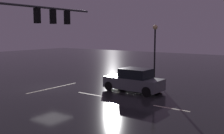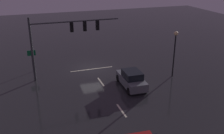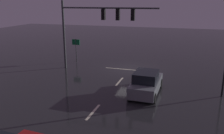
{
  "view_description": "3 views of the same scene",
  "coord_description": "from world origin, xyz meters",
  "px_view_note": "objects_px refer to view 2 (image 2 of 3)",
  "views": [
    {
      "loc": [
        13.89,
        15.82,
        4.26
      ],
      "look_at": [
        -0.06,
        5.83,
        2.05
      ],
      "focal_mm": 42.76,
      "sensor_mm": 36.0,
      "label": 1
    },
    {
      "loc": [
        6.84,
        27.63,
        11.32
      ],
      "look_at": [
        -0.7,
        5.49,
        2.13
      ],
      "focal_mm": 41.84,
      "sensor_mm": 36.0,
      "label": 2
    },
    {
      "loc": [
        -5.06,
        22.37,
        6.54
      ],
      "look_at": [
        0.35,
        4.97,
        1.5
      ],
      "focal_mm": 38.25,
      "sensor_mm": 36.0,
      "label": 3
    }
  ],
  "objects_px": {
    "traffic_signal_assembly": "(65,34)",
    "street_lamp_left_kerb": "(175,45)",
    "car_approaching": "(132,79)",
    "route_sign": "(32,56)"
  },
  "relations": [
    {
      "from": "street_lamp_left_kerb",
      "to": "car_approaching",
      "type": "bearing_deg",
      "value": 10.72
    },
    {
      "from": "route_sign",
      "to": "traffic_signal_assembly",
      "type": "bearing_deg",
      "value": 142.22
    },
    {
      "from": "car_approaching",
      "to": "street_lamp_left_kerb",
      "type": "distance_m",
      "value": 5.98
    },
    {
      "from": "traffic_signal_assembly",
      "to": "street_lamp_left_kerb",
      "type": "bearing_deg",
      "value": 161.65
    },
    {
      "from": "car_approaching",
      "to": "route_sign",
      "type": "height_order",
      "value": "route_sign"
    },
    {
      "from": "car_approaching",
      "to": "street_lamp_left_kerb",
      "type": "height_order",
      "value": "street_lamp_left_kerb"
    },
    {
      "from": "street_lamp_left_kerb",
      "to": "route_sign",
      "type": "relative_size",
      "value": 1.96
    },
    {
      "from": "route_sign",
      "to": "car_approaching",
      "type": "bearing_deg",
      "value": 141.18
    },
    {
      "from": "street_lamp_left_kerb",
      "to": "route_sign",
      "type": "bearing_deg",
      "value": -23.7
    },
    {
      "from": "traffic_signal_assembly",
      "to": "route_sign",
      "type": "height_order",
      "value": "traffic_signal_assembly"
    }
  ]
}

